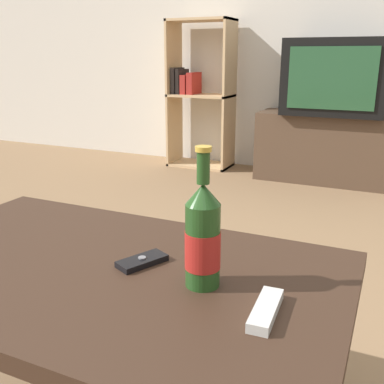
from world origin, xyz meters
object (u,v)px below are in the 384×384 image
object	(u,v)px
tv_stand	(330,148)
bookshelf	(198,93)
remote_control	(266,310)
beer_bottle	(203,237)
cell_phone	(142,261)
television	(337,77)

from	to	relation	value
tv_stand	bookshelf	size ratio (longest dim) A/B	0.89
bookshelf	remote_control	distance (m)	3.18
tv_stand	beer_bottle	xyz separation A→B (m)	(0.11, -2.74, 0.32)
beer_bottle	remote_control	distance (m)	0.19
cell_phone	remote_control	bearing A→B (deg)	9.56
television	tv_stand	bearing A→B (deg)	90.00
tv_stand	television	xyz separation A→B (m)	(0.00, -0.00, 0.53)
television	cell_phone	world-z (taller)	television
bookshelf	beer_bottle	distance (m)	3.06
beer_bottle	remote_control	world-z (taller)	beer_bottle
television	bookshelf	world-z (taller)	bookshelf
television	beer_bottle	world-z (taller)	television
bookshelf	cell_phone	distance (m)	2.97
bookshelf	remote_control	size ratio (longest dim) A/B	8.48
bookshelf	remote_control	bearing A→B (deg)	-63.93
bookshelf	tv_stand	bearing A→B (deg)	-2.88
television	bookshelf	distance (m)	1.15
beer_bottle	cell_phone	size ratio (longest dim) A/B	2.32
bookshelf	cell_phone	world-z (taller)	bookshelf
tv_stand	bookshelf	world-z (taller)	bookshelf
beer_bottle	tv_stand	bearing A→B (deg)	92.27
tv_stand	beer_bottle	distance (m)	2.76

